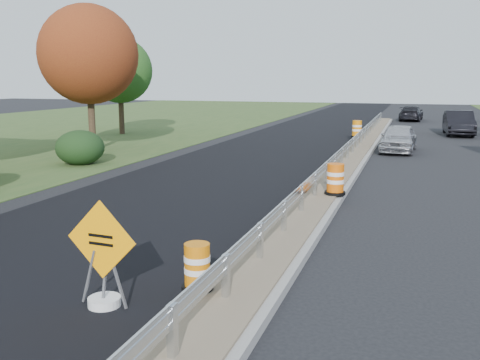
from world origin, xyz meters
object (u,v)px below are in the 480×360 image
(barrel_median_mid, at_px, (335,180))
(car_dark_far, at_px, (411,113))
(car_silver, at_px, (399,138))
(barrel_median_far, at_px, (357,129))
(barrel_median_near, at_px, (197,267))
(caution_sign, at_px, (103,280))
(car_dark_mid, at_px, (459,123))

(barrel_median_mid, relative_size, car_dark_far, 0.20)
(car_silver, height_order, car_dark_far, car_silver)
(barrel_median_far, distance_m, car_dark_far, 17.76)
(barrel_median_near, height_order, car_dark_far, car_dark_far)
(barrel_median_mid, distance_m, car_silver, 12.43)
(barrel_median_mid, xyz_separation_m, barrel_median_far, (-1.10, 16.53, 0.03))
(caution_sign, bearing_deg, barrel_median_mid, 78.30)
(barrel_median_far, xyz_separation_m, car_dark_far, (2.89, 17.52, -0.05))
(barrel_median_near, distance_m, car_dark_far, 42.36)
(car_dark_mid, distance_m, car_dark_far, 12.29)
(barrel_median_near, distance_m, barrel_median_mid, 8.28)
(barrel_median_mid, bearing_deg, car_silver, 83.36)
(car_silver, bearing_deg, barrel_median_mid, -93.38)
(barrel_median_far, relative_size, car_dark_far, 0.22)
(car_dark_mid, bearing_deg, caution_sign, -105.48)
(caution_sign, bearing_deg, barrel_median_far, 90.89)
(caution_sign, xyz_separation_m, barrel_median_mid, (2.49, 8.85, 0.22))
(car_dark_far, bearing_deg, caution_sign, 88.12)
(barrel_median_mid, xyz_separation_m, car_dark_far, (1.79, 34.05, -0.01))
(barrel_median_near, relative_size, car_dark_far, 0.17)
(caution_sign, height_order, car_silver, caution_sign)
(caution_sign, relative_size, car_dark_mid, 0.37)
(car_silver, relative_size, car_dark_mid, 0.85)
(barrel_median_near, relative_size, car_silver, 0.19)
(car_silver, distance_m, car_dark_mid, 10.43)
(barrel_median_near, relative_size, car_dark_mid, 0.16)
(barrel_median_near, xyz_separation_m, barrel_median_mid, (1.10, 8.20, 0.07))
(caution_sign, distance_m, barrel_median_near, 1.54)
(car_dark_mid, relative_size, car_dark_far, 1.06)
(car_silver, xyz_separation_m, car_dark_far, (0.36, 21.71, -0.04))
(car_silver, height_order, car_dark_mid, car_dark_mid)
(caution_sign, height_order, car_dark_far, caution_sign)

